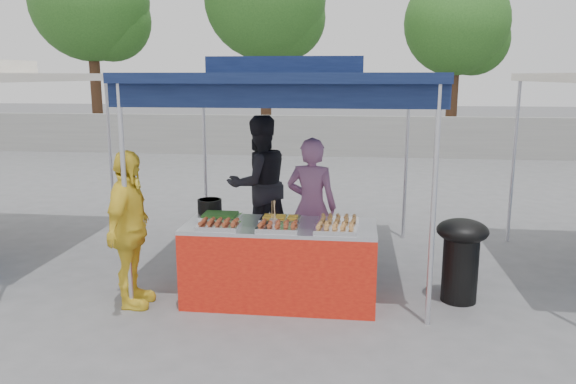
# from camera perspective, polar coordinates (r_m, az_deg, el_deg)

# --- Properties ---
(ground_plane) EXTENTS (80.00, 80.00, 0.00)m
(ground_plane) POSITION_cam_1_polar(r_m,az_deg,el_deg) (6.23, -0.68, -10.63)
(ground_plane) COLOR slate
(back_wall) EXTENTS (40.00, 0.25, 1.20)m
(back_wall) POSITION_cam_1_polar(r_m,az_deg,el_deg) (16.82, 4.29, 5.69)
(back_wall) COLOR gray
(back_wall) RESTS_ON ground_plane
(main_canopy) EXTENTS (3.20, 3.20, 2.57)m
(main_canopy) POSITION_cam_1_polar(r_m,az_deg,el_deg) (6.72, 0.39, 11.73)
(main_canopy) COLOR silver
(main_canopy) RESTS_ON ground_plane
(tree_0) EXTENTS (3.93, 3.93, 6.75)m
(tree_0) POSITION_cam_1_polar(r_m,az_deg,el_deg) (20.84, -19.00, 17.35)
(tree_0) COLOR #482C1B
(tree_0) RESTS_ON ground_plane
(tree_1) EXTENTS (3.97, 3.97, 6.82)m
(tree_1) POSITION_cam_1_polar(r_m,az_deg,el_deg) (19.30, -1.85, 18.59)
(tree_1) COLOR #482C1B
(tree_1) RESTS_ON ground_plane
(tree_2) EXTENTS (3.37, 3.28, 5.63)m
(tree_2) POSITION_cam_1_polar(r_m,az_deg,el_deg) (19.30, 17.13, 15.66)
(tree_2) COLOR #482C1B
(tree_2) RESTS_ON ground_plane
(vendor_table) EXTENTS (2.00, 0.80, 0.85)m
(vendor_table) POSITION_cam_1_polar(r_m,az_deg,el_deg) (5.99, -0.81, -7.23)
(vendor_table) COLOR red
(vendor_table) RESTS_ON ground_plane
(food_tray_fl) EXTENTS (0.42, 0.30, 0.07)m
(food_tray_fl) POSITION_cam_1_polar(r_m,az_deg,el_deg) (5.74, -7.06, -3.38)
(food_tray_fl) COLOR silver
(food_tray_fl) RESTS_ON vendor_table
(food_tray_fm) EXTENTS (0.42, 0.30, 0.07)m
(food_tray_fm) POSITION_cam_1_polar(r_m,az_deg,el_deg) (5.62, -1.03, -3.60)
(food_tray_fm) COLOR silver
(food_tray_fm) RESTS_ON vendor_table
(food_tray_fr) EXTENTS (0.42, 0.30, 0.07)m
(food_tray_fr) POSITION_cam_1_polar(r_m,az_deg,el_deg) (5.58, 4.82, -3.77)
(food_tray_fr) COLOR silver
(food_tray_fr) RESTS_ON vendor_table
(food_tray_bl) EXTENTS (0.42, 0.30, 0.07)m
(food_tray_bl) POSITION_cam_1_polar(r_m,az_deg,el_deg) (6.08, -6.89, -2.51)
(food_tray_bl) COLOR silver
(food_tray_bl) RESTS_ON vendor_table
(food_tray_bm) EXTENTS (0.42, 0.30, 0.07)m
(food_tray_bm) POSITION_cam_1_polar(r_m,az_deg,el_deg) (5.94, -0.77, -2.76)
(food_tray_bm) COLOR silver
(food_tray_bm) RESTS_ON vendor_table
(food_tray_br) EXTENTS (0.42, 0.30, 0.07)m
(food_tray_br) POSITION_cam_1_polar(r_m,az_deg,el_deg) (5.88, 5.14, -2.97)
(food_tray_br) COLOR silver
(food_tray_br) RESTS_ON vendor_table
(cooking_pot) EXTENTS (0.27, 0.27, 0.16)m
(cooking_pot) POSITION_cam_1_polar(r_m,az_deg,el_deg) (6.38, -7.96, -1.44)
(cooking_pot) COLOR black
(cooking_pot) RESTS_ON vendor_table
(skewer_cup) EXTENTS (0.08, 0.08, 0.10)m
(skewer_cup) POSITION_cam_1_polar(r_m,az_deg,el_deg) (5.69, -1.49, -3.25)
(skewer_cup) COLOR silver
(skewer_cup) RESTS_ON vendor_table
(wok_burner) EXTENTS (0.54, 0.54, 0.91)m
(wok_burner) POSITION_cam_1_polar(r_m,az_deg,el_deg) (6.23, 17.18, -5.92)
(wok_burner) COLOR black
(wok_burner) RESTS_ON ground_plane
(crate_left) EXTENTS (0.54, 0.38, 0.32)m
(crate_left) POSITION_cam_1_polar(r_m,az_deg,el_deg) (6.84, -4.23, -7.13)
(crate_left) COLOR #163CB5
(crate_left) RESTS_ON ground_plane
(crate_right) EXTENTS (0.55, 0.39, 0.33)m
(crate_right) POSITION_cam_1_polar(r_m,az_deg,el_deg) (6.58, 1.59, -7.84)
(crate_right) COLOR #163CB5
(crate_right) RESTS_ON ground_plane
(crate_stacked) EXTENTS (0.52, 0.36, 0.31)m
(crate_stacked) POSITION_cam_1_polar(r_m,az_deg,el_deg) (6.48, 1.61, -5.15)
(crate_stacked) COLOR #163CB5
(crate_stacked) RESTS_ON crate_right
(vendor_woman) EXTENTS (0.66, 0.49, 1.67)m
(vendor_woman) POSITION_cam_1_polar(r_m,az_deg,el_deg) (6.72, 2.40, -1.51)
(vendor_woman) COLOR #99618D
(vendor_woman) RESTS_ON ground_plane
(helper_man) EXTENTS (1.14, 1.10, 1.86)m
(helper_man) POSITION_cam_1_polar(r_m,az_deg,el_deg) (7.60, -2.96, 0.80)
(helper_man) COLOR black
(helper_man) RESTS_ON ground_plane
(customer_person) EXTENTS (0.43, 0.98, 1.64)m
(customer_person) POSITION_cam_1_polar(r_m,az_deg,el_deg) (5.99, -15.82, -3.73)
(customer_person) COLOR yellow
(customer_person) RESTS_ON ground_plane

